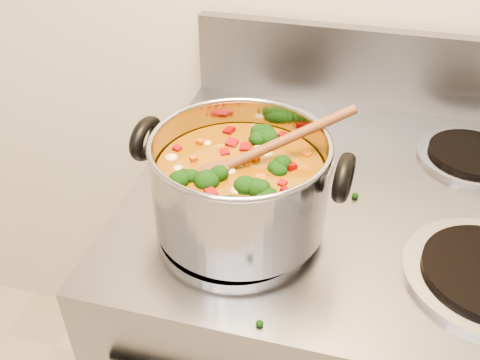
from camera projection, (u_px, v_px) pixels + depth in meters
name	position (u px, v px, depth m)	size (l,w,h in m)	color
electric_range	(334.00, 358.00, 1.14)	(0.74, 0.67, 1.08)	gray
stockpot	(240.00, 185.00, 0.75)	(0.31, 0.25, 0.15)	#A2A2AA
wooden_spoon	(247.00, 157.00, 0.73)	(0.22, 0.16, 0.08)	brown
cooktop_crumbs	(336.00, 247.00, 0.76)	(0.02, 0.17, 0.01)	black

